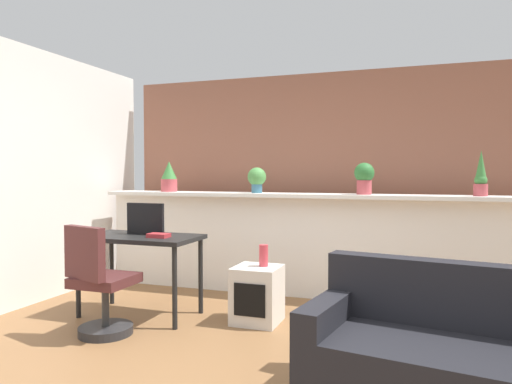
% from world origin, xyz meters
% --- Properties ---
extents(ground_plane, '(12.00, 12.00, 0.00)m').
position_xyz_m(ground_plane, '(0.00, 0.00, 0.00)').
color(ground_plane, brown).
extents(divider_wall, '(4.76, 0.16, 1.07)m').
position_xyz_m(divider_wall, '(0.00, 2.00, 0.54)').
color(divider_wall, white).
rests_on(divider_wall, ground).
extents(plant_shelf, '(4.76, 0.40, 0.04)m').
position_xyz_m(plant_shelf, '(0.00, 1.96, 1.09)').
color(plant_shelf, white).
rests_on(plant_shelf, divider_wall).
extents(brick_wall_behind, '(4.76, 0.10, 2.50)m').
position_xyz_m(brick_wall_behind, '(0.00, 2.60, 1.25)').
color(brick_wall_behind, '#935B47').
rests_on(brick_wall_behind, ground).
extents(potted_plant_0, '(0.19, 0.19, 0.36)m').
position_xyz_m(potted_plant_0, '(-1.68, 1.97, 1.29)').
color(potted_plant_0, '#B7474C').
rests_on(potted_plant_0, plant_shelf).
extents(potted_plant_1, '(0.20, 0.20, 0.28)m').
position_xyz_m(potted_plant_1, '(-0.57, 1.95, 1.27)').
color(potted_plant_1, '#386B84').
rests_on(potted_plant_1, plant_shelf).
extents(potted_plant_2, '(0.20, 0.20, 0.32)m').
position_xyz_m(potted_plant_2, '(0.58, 1.96, 1.29)').
color(potted_plant_2, '#B7474C').
rests_on(potted_plant_2, plant_shelf).
extents(potted_plant_3, '(0.13, 0.13, 0.43)m').
position_xyz_m(potted_plant_3, '(1.66, 1.96, 1.30)').
color(potted_plant_3, '#B7474C').
rests_on(potted_plant_3, plant_shelf).
extents(desk, '(1.10, 0.60, 0.75)m').
position_xyz_m(desk, '(-1.33, 0.82, 0.67)').
color(desk, black).
rests_on(desk, ground).
extents(tv_monitor, '(0.38, 0.04, 0.30)m').
position_xyz_m(tv_monitor, '(-1.32, 0.90, 0.90)').
color(tv_monitor, black).
rests_on(tv_monitor, desk).
extents(office_chair, '(0.49, 0.50, 0.91)m').
position_xyz_m(office_chair, '(-1.33, 0.21, 0.39)').
color(office_chair, '#262628').
rests_on(office_chair, ground).
extents(side_cube_shelf, '(0.40, 0.41, 0.50)m').
position_xyz_m(side_cube_shelf, '(-0.23, 0.97, 0.25)').
color(side_cube_shelf, silver).
rests_on(side_cube_shelf, ground).
extents(vase_on_shelf, '(0.08, 0.08, 0.19)m').
position_xyz_m(vase_on_shelf, '(-0.18, 1.01, 0.60)').
color(vase_on_shelf, '#CC3D47').
rests_on(vase_on_shelf, side_cube_shelf).
extents(book_on_desk, '(0.19, 0.13, 0.04)m').
position_xyz_m(book_on_desk, '(-1.10, 0.76, 0.77)').
color(book_on_desk, '#B22D33').
rests_on(book_on_desk, desk).
extents(couch, '(1.67, 1.01, 0.80)m').
position_xyz_m(couch, '(1.30, -0.18, 0.28)').
color(couch, black).
rests_on(couch, ground).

